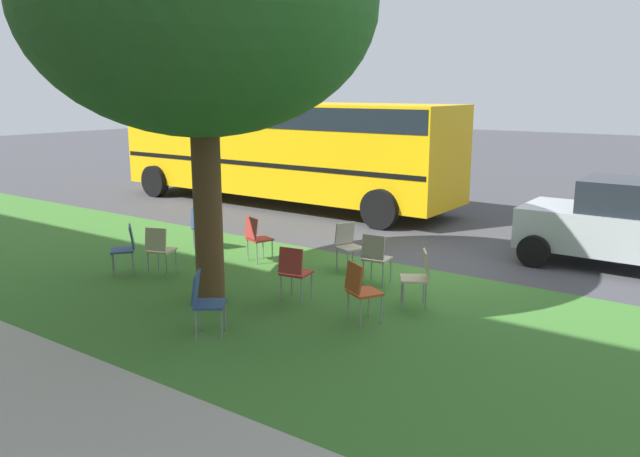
{
  "coord_description": "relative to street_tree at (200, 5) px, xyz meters",
  "views": [
    {
      "loc": [
        -4.95,
        10.5,
        3.25
      ],
      "look_at": [
        1.48,
        1.49,
        0.8
      ],
      "focal_mm": 35.45,
      "sensor_mm": 36.0,
      "label": 1
    }
  ],
  "objects": [
    {
      "name": "street_tree",
      "position": [
        0.0,
        0.0,
        0.0
      ],
      "size": [
        5.15,
        5.15,
        6.35
      ],
      "color": "brown",
      "rests_on": "ground"
    },
    {
      "name": "chair_7",
      "position": [
        -2.82,
        -1.59,
        -3.91
      ],
      "size": [
        0.57,
        0.57,
        0.88
      ],
      "color": "beige",
      "rests_on": "ground"
    },
    {
      "name": "chair_3",
      "position": [
        -1.02,
        1.12,
        -3.91
      ],
      "size": [
        0.58,
        0.58,
        0.88
      ],
      "color": "#335184",
      "rests_on": "ground"
    },
    {
      "name": "chair_6",
      "position": [
        -1.13,
        -0.69,
        -3.91
      ],
      "size": [
        0.48,
        0.48,
        0.88
      ],
      "color": "#B7332D",
      "rests_on": "ground"
    },
    {
      "name": "grass_verge",
      "position": [
        -1.98,
        -0.55,
        -4.43
      ],
      "size": [
        48.0,
        6.0,
        0.01
      ],
      "primitive_type": "cube",
      "color": "#3D752D",
      "rests_on": "ground"
    },
    {
      "name": "school_bus",
      "position": [
        4.43,
        -7.27,
        -2.67
      ],
      "size": [
        10.4,
        2.8,
        2.88
      ],
      "color": "yellow",
      "rests_on": "ground"
    },
    {
      "name": "chair_9",
      "position": [
        -2.46,
        -0.49,
        -3.91
      ],
      "size": [
        0.56,
        0.57,
        0.88
      ],
      "color": "#C64C1E",
      "rests_on": "ground"
    },
    {
      "name": "chair_2",
      "position": [
        1.68,
        -0.42,
        -3.91
      ],
      "size": [
        0.53,
        0.53,
        0.88
      ],
      "color": "beige",
      "rests_on": "ground"
    },
    {
      "name": "ground",
      "position": [
        -1.98,
        -3.75,
        -4.43
      ],
      "size": [
        80.0,
        80.0,
        0.0
      ],
      "primitive_type": "plane",
      "color": "#424247"
    },
    {
      "name": "chair_8",
      "position": [
        2.25,
        -0.15,
        -3.91
      ],
      "size": [
        0.58,
        0.59,
        0.88
      ],
      "color": "#335184",
      "rests_on": "ground"
    },
    {
      "name": "sidewalk_strip",
      "position": [
        -1.98,
        3.85,
        -4.43
      ],
      "size": [
        48.0,
        2.8,
        0.01
      ],
      "primitive_type": "cube",
      "color": "#ADA89E",
      "rests_on": "ground"
    },
    {
      "name": "parked_car",
      "position": [
        -5.0,
        -5.7,
        -3.6
      ],
      "size": [
        3.7,
        1.92,
        1.65
      ],
      "color": "#ADB2B7",
      "rests_on": "ground"
    },
    {
      "name": "chair_1",
      "position": [
        2.43,
        -2.2,
        -3.91
      ],
      "size": [
        0.46,
        0.46,
        0.88
      ],
      "color": "#335184",
      "rests_on": "ground"
    },
    {
      "name": "chair_4",
      "position": [
        0.88,
        -2.1,
        -3.91
      ],
      "size": [
        0.53,
        0.54,
        0.88
      ],
      "color": "#B7332D",
      "rests_on": "ground"
    },
    {
      "name": "chair_5",
      "position": [
        -0.87,
        -2.62,
        -3.91
      ],
      "size": [
        0.54,
        0.54,
        0.88
      ],
      "color": "#ADA393",
      "rests_on": "ground"
    },
    {
      "name": "chair_0",
      "position": [
        -1.73,
        -2.16,
        -3.91
      ],
      "size": [
        0.47,
        0.47,
        0.88
      ],
      "color": "#ADA393",
      "rests_on": "ground"
    }
  ]
}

